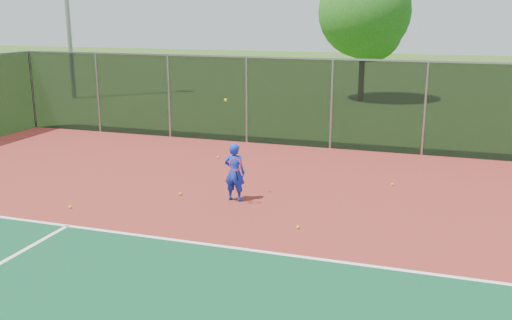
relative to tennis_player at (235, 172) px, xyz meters
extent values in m
cube|color=maroon|center=(4.16, -3.77, -0.73)|extent=(30.00, 20.00, 0.02)
cube|color=black|center=(4.16, 6.23, 0.78)|extent=(30.00, 0.04, 3.00)
cube|color=gray|center=(4.16, 6.23, 2.28)|extent=(30.00, 0.06, 0.06)
imported|color=#132DBA|center=(0.00, 0.00, 0.00)|extent=(0.54, 0.37, 1.44)
cylinder|color=black|center=(0.15, -0.25, -0.01)|extent=(0.03, 0.15, 0.27)
torus|color=#A51414|center=(0.15, -0.35, 0.29)|extent=(0.30, 0.13, 0.29)
sphere|color=#C8D418|center=(-0.25, 0.10, 1.74)|extent=(0.07, 0.07, 0.07)
sphere|color=#C8D418|center=(-1.95, 3.75, -0.69)|extent=(0.07, 0.07, 0.07)
sphere|color=#C8D418|center=(3.57, 2.46, -0.69)|extent=(0.07, 0.07, 0.07)
sphere|color=#C8D418|center=(-3.49, -1.77, -0.69)|extent=(0.07, 0.07, 0.07)
sphere|color=#C8D418|center=(-1.45, -0.04, -0.69)|extent=(0.07, 0.07, 0.07)
sphere|color=#C8D418|center=(1.93, -1.36, -0.69)|extent=(0.07, 0.07, 0.07)
cylinder|color=#372514|center=(0.58, 17.59, 0.57)|extent=(0.30, 0.30, 2.63)
sphere|color=#1C5216|center=(0.58, 17.59, 3.79)|extent=(4.68, 4.68, 4.68)
sphere|color=#1C5216|center=(0.98, 17.29, 2.92)|extent=(3.22, 3.22, 3.22)
camera|label=1|loc=(4.63, -12.48, 3.75)|focal=40.00mm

